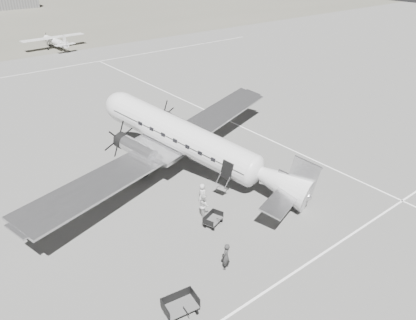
# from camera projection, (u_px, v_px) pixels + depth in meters

# --- Properties ---
(ground) EXTENTS (260.00, 260.00, 0.00)m
(ground) POSITION_uv_depth(u_px,v_px,m) (172.00, 177.00, 34.39)
(ground) COLOR slate
(ground) RESTS_ON ground
(taxi_line_near) EXTENTS (60.00, 0.15, 0.01)m
(taxi_line_near) POSITION_uv_depth(u_px,v_px,m) (300.00, 269.00, 24.68)
(taxi_line_near) COLOR white
(taxi_line_near) RESTS_ON ground
(taxi_line_right) EXTENTS (0.15, 80.00, 0.01)m
(taxi_line_right) POSITION_uv_depth(u_px,v_px,m) (271.00, 140.00, 40.94)
(taxi_line_right) COLOR white
(taxi_line_right) RESTS_ON ground
(taxi_line_horizon) EXTENTS (90.00, 0.15, 0.01)m
(taxi_line_horizon) POSITION_uv_depth(u_px,v_px,m) (26.00, 73.00, 62.09)
(taxi_line_horizon) COLOR white
(taxi_line_horizon) RESTS_ON ground
(dc3_airliner) EXTENTS (35.42, 29.61, 5.77)m
(dc3_airliner) POSITION_uv_depth(u_px,v_px,m) (193.00, 144.00, 33.55)
(dc3_airliner) COLOR silver
(dc3_airliner) RESTS_ON ground
(light_plane_right) EXTENTS (12.54, 10.43, 2.48)m
(light_plane_right) POSITION_uv_depth(u_px,v_px,m) (55.00, 42.00, 76.06)
(light_plane_right) COLOR silver
(light_plane_right) RESTS_ON ground
(baggage_cart_near) EXTENTS (1.77, 1.51, 0.85)m
(baggage_cart_near) POSITION_uv_depth(u_px,v_px,m) (213.00, 220.00, 28.39)
(baggage_cart_near) COLOR #535353
(baggage_cart_near) RESTS_ON ground
(baggage_cart_far) EXTENTS (2.10, 1.62, 1.08)m
(baggage_cart_far) POSITION_uv_depth(u_px,v_px,m) (180.00, 306.00, 21.45)
(baggage_cart_far) COLOR #535353
(baggage_cart_far) RESTS_ON ground
(ground_crew) EXTENTS (0.78, 0.66, 1.82)m
(ground_crew) POSITION_uv_depth(u_px,v_px,m) (226.00, 257.00, 24.33)
(ground_crew) COLOR #2F2F2F
(ground_crew) RESTS_ON ground
(ramp_agent) EXTENTS (0.90, 1.04, 1.82)m
(ramp_agent) POSITION_uv_depth(u_px,v_px,m) (204.00, 205.00, 29.11)
(ramp_agent) COLOR beige
(ramp_agent) RESTS_ON ground
(passenger) EXTENTS (0.56, 0.81, 1.57)m
(passenger) POSITION_uv_depth(u_px,v_px,m) (202.00, 193.00, 30.78)
(passenger) COLOR silver
(passenger) RESTS_ON ground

